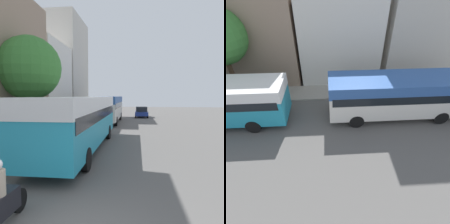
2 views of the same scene
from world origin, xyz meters
TOP-DOWN VIEW (x-y plane):
  - building_midblock at (-9.65, 10.74)m, footprint 6.91×7.08m
  - building_far_terrace at (-9.15, 18.03)m, footprint 5.90×6.98m
  - bus_following at (-1.82, 21.65)m, footprint 2.59×9.61m

SIDE VIEW (x-z plane):
  - bus_following at x=-1.82m, z-range 0.46..3.55m
  - building_far_terrace at x=-9.15m, z-range 0.00..8.64m
  - building_midblock at x=-9.65m, z-range 0.00..10.28m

